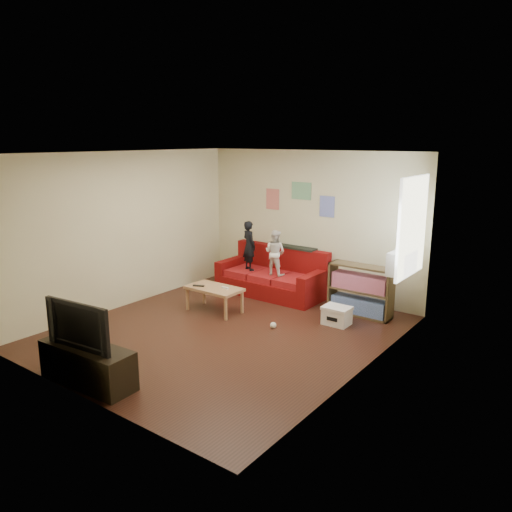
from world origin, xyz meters
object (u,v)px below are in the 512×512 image
Objects in this scene: sofa at (273,278)px; child_a at (249,246)px; child_b at (275,253)px; file_box at (337,315)px; tv_stand at (88,365)px; television at (84,323)px; bookshelf at (360,293)px; coffee_table at (214,291)px.

child_a is at bearing -159.37° from sofa.
child_b is 1.85m from file_box.
tv_stand is at bearing 89.70° from child_b.
television is at bearing 89.70° from child_b.
sofa is 0.59m from child_b.
television is (-0.00, 0.00, 0.53)m from tv_stand.
tv_stand is at bearing -110.76° from bookshelf.
sofa is 2.43× the size of child_b.
television is (-1.49, -3.56, 0.62)m from file_box.
file_box is 3.91m from television.
coffee_table is (0.23, -1.28, -0.54)m from child_a.
child_a is 1.41m from coffee_table.
coffee_table is 0.89× the size of bookshelf.
child_a reaches higher than tv_stand.
coffee_table is (-0.22, -1.45, 0.07)m from sofa.
coffee_table is 2.23× the size of file_box.
child_a is 0.88× the size of bookshelf.
sofa reaches higher than coffee_table.
coffee_table is (-0.37, -1.28, -0.48)m from child_b.
sofa is 1.92m from file_box.
sofa is 0.77m from child_a.
sofa is 2.16× the size of child_a.
child_b is 4.20m from tv_stand.
child_b is 0.88× the size of coffee_table.
bookshelf is at bearing 81.06° from file_box.
child_b is 4.15m from television.
tv_stand is (-1.49, -3.56, 0.09)m from file_box.
television is at bearing -86.52° from sofa.
file_box is (1.98, 0.70, -0.22)m from coffee_table.
sofa is 2.05× the size of television.
child_a reaches higher than child_b.
tv_stand is (0.72, -4.15, -0.67)m from child_a.
bookshelf is at bearing 63.10° from television.
file_box is (2.21, -0.59, -0.76)m from child_a.
tv_stand reaches higher than file_box.
file_box is at bearing -98.94° from bookshelf.
bookshelf is (1.71, 0.05, -0.47)m from child_b.
sofa is 1.59× the size of tv_stand.
sofa is 4.33m from tv_stand.
child_a is 0.60m from child_b.
child_a is 0.95× the size of television.
child_a is 1.13× the size of child_b.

